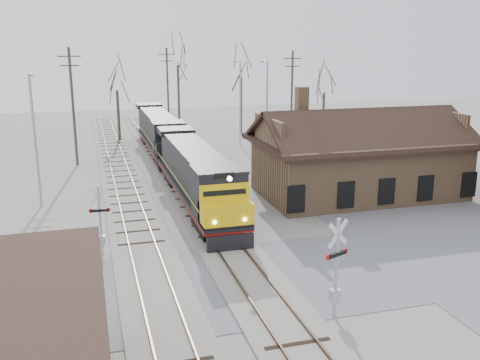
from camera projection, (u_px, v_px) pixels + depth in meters
The scene contains 19 objects.
ground at pixel (250, 280), 25.42m from camera, with size 140.00×140.00×0.00m, color #A09B90.
road at pixel (250, 280), 25.41m from camera, with size 60.00×9.00×0.03m, color slate.
track_main at pixel (190, 195), 39.37m from camera, with size 3.40×90.00×0.24m.
track_siding at pixel (128, 200), 38.16m from camera, with size 3.40×90.00×0.24m.
depot at pixel (358, 163), 39.20m from camera, with size 15.20×9.31×7.90m.
locomotive_lead at pixel (197, 175), 36.40m from camera, with size 2.79×18.72×4.15m.
locomotive_trailing at pixel (159, 132), 54.08m from camera, with size 2.79×18.72×3.93m.
crossbuck_near at pixel (336, 272), 21.50m from camera, with size 1.15×0.53×4.26m.
crossbuck_far at pixel (100, 223), 27.88m from camera, with size 1.11×0.29×3.87m.
streetlight_a at pixel (35, 134), 35.77m from camera, with size 0.25×2.04×9.00m.
streetlight_b at pixel (266, 109), 47.29m from camera, with size 0.25×2.04×9.48m.
streetlight_c at pixel (240, 99), 57.40m from camera, with size 0.25×2.04×9.17m.
utility_pole_a at pixel (73, 105), 47.96m from camera, with size 2.00×0.24×10.60m.
utility_pole_b at pixel (168, 89), 66.56m from camera, with size 2.00×0.24×10.39m.
utility_pole_c at pixel (292, 98), 56.72m from camera, with size 2.00×0.24×10.17m.
tree_b at pixel (117, 82), 59.98m from camera, with size 3.85×3.85×9.43m.
tree_c at pixel (178, 55), 69.55m from camera, with size 5.43×5.43×13.30m.
tree_d at pixel (241, 68), 64.94m from camera, with size 4.60×4.60×11.27m.
tree_e at pixel (324, 85), 63.41m from camera, with size 3.47×3.47×8.51m.
Camera 1 is at (-6.94, -22.39, 10.93)m, focal length 40.00 mm.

